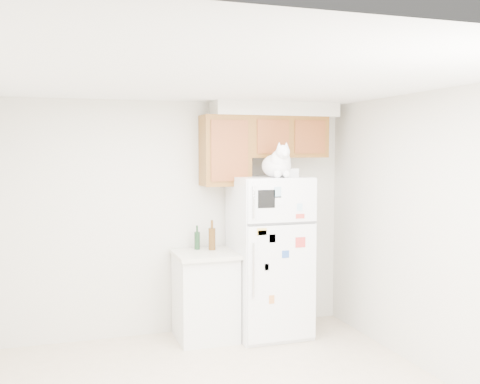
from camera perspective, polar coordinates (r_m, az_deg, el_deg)
name	(u,v)px	position (r m, az deg, el deg)	size (l,w,h in m)	color
room_shell	(236,189)	(4.39, -0.37, 0.26)	(3.84, 4.04, 2.52)	beige
refrigerator	(269,256)	(6.04, 3.01, -6.51)	(0.76, 0.78, 1.70)	white
base_counter	(205,295)	(5.99, -3.54, -10.42)	(0.64, 0.64, 0.92)	white
cat	(278,164)	(5.81, 3.88, 2.85)	(0.36, 0.52, 0.37)	white
storage_box_back	(278,171)	(6.11, 3.93, 2.10)	(0.18, 0.13, 0.10)	white
storage_box_front	(290,173)	(5.90, 5.10, 1.97)	(0.15, 0.11, 0.09)	white
bottle_green	(197,237)	(6.03, -4.38, -4.62)	(0.06, 0.06, 0.26)	#19381E
bottle_amber	(212,235)	(5.99, -2.87, -4.38)	(0.07, 0.07, 0.32)	#593814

